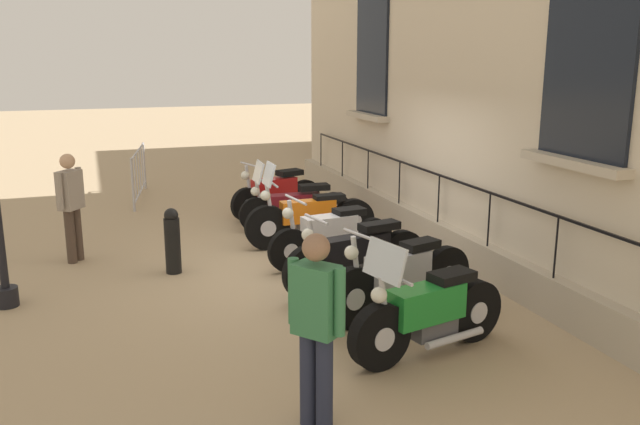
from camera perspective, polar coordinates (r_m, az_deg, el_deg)
name	(u,v)px	position (r m, az deg, el deg)	size (l,w,h in m)	color
ground_plane	(316,266)	(9.68, -0.38, -4.64)	(60.00, 60.00, 0.00)	tan
motorcycle_red	(276,194)	(12.52, -3.77, 1.63)	(1.86, 0.83, 1.05)	black
motorcycle_maroon	(295,206)	(11.57, -2.17, 0.54)	(2.00, 0.62, 1.23)	black
motorcycle_orange	(310,218)	(10.60, -0.89, -0.50)	(2.15, 0.55, 1.38)	black
motorcycle_white	(331,236)	(9.60, 0.98, -2.06)	(1.98, 0.67, 1.05)	black
motorcycle_black	(357,258)	(8.61, 3.15, -3.89)	(2.10, 0.65, 1.05)	black
motorcycle_silver	(400,279)	(7.88, 6.90, -5.63)	(2.10, 0.79, 1.09)	black
motorcycle_green	(428,314)	(6.92, 9.21, -8.56)	(1.91, 0.75, 1.28)	black
crowd_barrier	(139,173)	(14.48, -15.22, 3.30)	(0.44, 2.29, 1.05)	#B7B7BF
bollard	(172,241)	(9.51, -12.50, -2.36)	(0.22, 0.22, 0.93)	black
pedestrian_standing	(71,202)	(10.35, -20.52, 0.85)	(0.39, 0.45, 1.61)	#47382D
pedestrian_walking	(316,321)	(5.39, -0.33, -9.26)	(0.39, 0.44, 1.66)	#23283D
distant_building	(422,48)	(20.29, 8.68, 13.75)	(3.70, 7.90, 6.29)	gray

